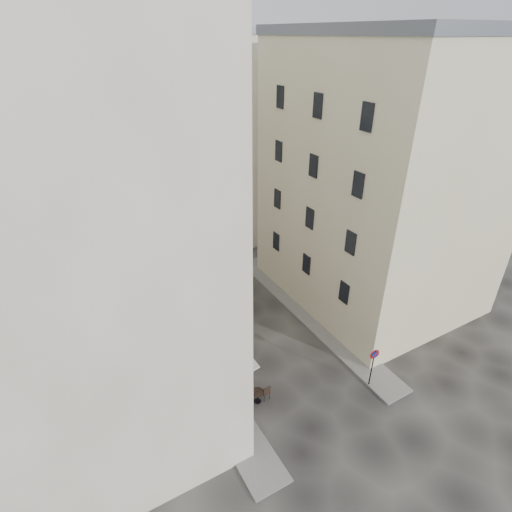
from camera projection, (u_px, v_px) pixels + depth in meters
ground at (277, 360)px, 25.26m from camera, size 90.00×90.00×0.00m
sidewalk_left at (188, 346)px, 26.35m from camera, size 2.00×22.00×0.12m
sidewalk_right at (307, 313)px, 29.44m from camera, size 2.00×18.00×0.12m
building_left at (51, 231)px, 18.01m from camera, size 12.20×16.20×20.60m
building_right at (382, 177)px, 27.85m from camera, size 12.20×14.20×18.60m
building_back at (155, 149)px, 34.72m from camera, size 18.20×10.20×18.60m
cafe_storefront at (206, 352)px, 23.26m from camera, size 1.74×7.30×3.50m
stone_steps at (201, 266)px, 34.62m from camera, size 9.00×3.15×0.80m
bollard_near at (239, 384)px, 22.86m from camera, size 0.12×0.12×0.98m
bollard_mid at (214, 348)px, 25.52m from camera, size 0.12×0.12×0.98m
bollard_far at (194, 318)px, 28.17m from camera, size 0.12×0.12×0.98m
no_parking_sign at (373, 361)px, 22.52m from camera, size 0.63×0.14×2.75m
bistro_table_a at (257, 395)px, 22.21m from camera, size 1.43×0.67×1.01m
bistro_table_b at (235, 369)px, 23.94m from camera, size 1.35×0.63×0.95m
bistro_table_c at (222, 349)px, 25.45m from camera, size 1.36×0.64×0.95m
bistro_table_d at (226, 345)px, 25.83m from camera, size 1.29×0.60×0.90m
bistro_table_e at (201, 334)px, 26.77m from camera, size 1.28×0.60×0.90m
pedestrian at (221, 353)px, 24.61m from camera, size 0.64×0.43×1.73m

